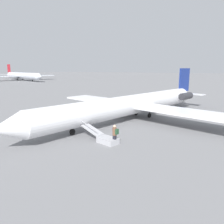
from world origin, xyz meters
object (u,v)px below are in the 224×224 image
(airplane_taxiing_distant, at_px, (22,76))
(boarding_stairs, at_px, (104,138))
(passenger, at_px, (115,133))
(airplane_main, at_px, (135,104))

(airplane_taxiing_distant, xyz_separation_m, boarding_stairs, (57.32, 95.41, -2.24))
(boarding_stairs, bearing_deg, airplane_taxiing_distant, -20.96)
(passenger, bearing_deg, airplane_taxiing_distant, -20.70)
(boarding_stairs, height_order, passenger, passenger)
(boarding_stairs, distance_m, passenger, 1.32)
(airplane_main, distance_m, airplane_taxiing_distant, 104.78)
(airplane_main, height_order, passenger, airplane_main)
(airplane_main, distance_m, boarding_stairs, 9.98)
(airplane_main, xyz_separation_m, passenger, (9.73, 3.26, -0.90))
(airplane_main, bearing_deg, passenger, 28.58)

